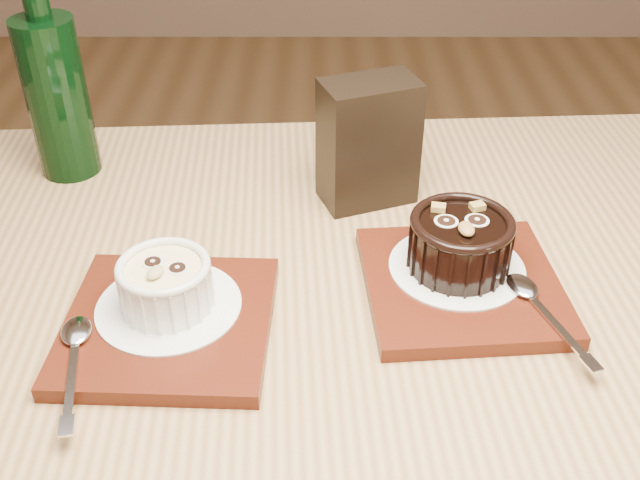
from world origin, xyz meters
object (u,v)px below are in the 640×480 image
Objects in this scene: table at (331,392)px; ramekin_white at (165,283)px; tray_left at (169,324)px; condiment_stand at (368,143)px; green_bottle at (56,92)px; tray_right at (462,285)px; ramekin_dark at (460,241)px.

ramekin_white is at bearing 178.60° from table.
tray_left is 0.30m from condiment_stand.
green_bottle reaches higher than tray_left.
table is 0.16m from tray_right.
tray_left is 0.70× the size of green_bottle.
green_bottle is (-0.43, 0.23, 0.09)m from tray_right.
ramekin_dark reaches higher than tray_left.
ramekin_white reaches higher than table.
tray_right is (0.27, 0.06, 0.00)m from tray_left.
tray_right is (0.12, 0.04, 0.10)m from table.
tray_left is 0.27m from tray_right.
condiment_stand is at bearing 68.36° from ramekin_white.
tray_right is at bearing 29.07° from ramekin_white.
ramekin_white is at bearing 94.84° from tray_left.
condiment_stand reaches higher than table.
ramekin_white reaches higher than tray_left.
ramekin_white is at bearing -171.21° from ramekin_dark.
tray_left is at bearing -64.71° from ramekin_white.
tray_right is at bearing -27.96° from green_bottle.
condiment_stand is at bearing 114.49° from ramekin_dark.
ramekin_dark reaches higher than tray_right.
green_bottle reaches higher than condiment_stand.
ramekin_dark is at bearing 26.87° from table.
ramekin_white is 0.32× the size of green_bottle.
green_bottle is (-0.16, 0.28, 0.09)m from tray_left.
ramekin_white is 0.59× the size of condiment_stand.
table is 8.88× the size of condiment_stand.
tray_left is at bearing -168.17° from ramekin_dark.
condiment_stand is (-0.08, 0.15, 0.02)m from ramekin_dark.
condiment_stand is at bearing 50.03° from tray_left.
tray_left is 1.29× the size of condiment_stand.
condiment_stand is (-0.08, 0.17, 0.06)m from tray_right.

